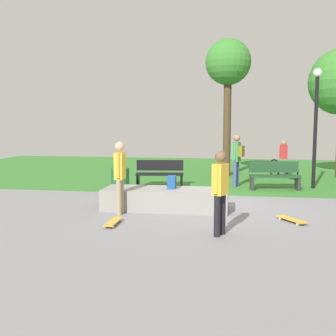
% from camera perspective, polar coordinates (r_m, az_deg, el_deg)
% --- Properties ---
extents(ground_plane, '(28.00, 28.00, 0.00)m').
position_cam_1_polar(ground_plane, '(10.86, 5.53, -5.15)').
color(ground_plane, gray).
extents(grass_lawn, '(26.60, 12.60, 0.01)m').
position_cam_1_polar(grass_lawn, '(18.46, 7.12, -0.38)').
color(grass_lawn, '#387A2D').
rests_on(grass_lawn, ground_plane).
extents(concrete_ledge, '(3.11, 1.08, 0.53)m').
position_cam_1_polar(concrete_ledge, '(10.13, -0.37, -4.43)').
color(concrete_ledge, gray).
rests_on(concrete_ledge, ground_plane).
extents(backpack_on_ledge, '(0.20, 0.28, 0.32)m').
position_cam_1_polar(backpack_on_ledge, '(10.09, 0.52, -2.03)').
color(backpack_on_ledge, '#1E4C8C').
rests_on(backpack_on_ledge, concrete_ledge).
extents(skater_performing_trick, '(0.32, 0.39, 1.64)m').
position_cam_1_polar(skater_performing_trick, '(7.76, 7.41, -2.65)').
color(skater_performing_trick, black).
rests_on(skater_performing_trick, ground_plane).
extents(skater_watching, '(0.23, 0.43, 1.73)m').
position_cam_1_polar(skater_watching, '(9.58, -6.83, -0.55)').
color(skater_watching, tan).
rests_on(skater_watching, ground_plane).
extents(skateboard_by_ledge, '(0.20, 0.80, 0.08)m').
position_cam_1_polar(skateboard_by_ledge, '(8.76, -7.76, -7.55)').
color(skateboard_by_ledge, gold).
rests_on(skateboard_by_ledge, ground_plane).
extents(skateboard_spare, '(0.61, 0.78, 0.08)m').
position_cam_1_polar(skateboard_spare, '(9.30, 17.09, -6.96)').
color(skateboard_spare, gold).
rests_on(skateboard_spare, ground_plane).
extents(park_bench_far_right, '(1.65, 0.67, 0.91)m').
position_cam_1_polar(park_bench_far_right, '(13.55, 14.85, -0.96)').
color(park_bench_far_right, '#1E4223').
rests_on(park_bench_far_right, ground_plane).
extents(park_bench_by_oak, '(1.65, 0.68, 0.91)m').
position_cam_1_polar(park_bench_by_oak, '(13.63, -1.17, -0.71)').
color(park_bench_by_oak, black).
rests_on(park_bench_by_oak, ground_plane).
extents(tree_tall_oak, '(1.83, 1.83, 5.51)m').
position_cam_1_polar(tree_tall_oak, '(16.77, 8.51, 14.12)').
color(tree_tall_oak, '#4C3823').
rests_on(tree_tall_oak, grass_lawn).
extents(lamp_post, '(0.28, 0.28, 3.92)m').
position_cam_1_polar(lamp_post, '(14.13, 20.23, 6.97)').
color(lamp_post, black).
rests_on(lamp_post, ground_plane).
extents(trash_bin, '(0.56, 0.56, 0.75)m').
position_cam_1_polar(trash_bin, '(12.79, -6.79, -1.69)').
color(trash_bin, '#1E592D').
rests_on(trash_bin, ground_plane).
extents(pedestrian_with_backpack, '(0.42, 0.41, 1.78)m').
position_cam_1_polar(pedestrian_with_backpack, '(13.80, 9.76, 1.78)').
color(pedestrian_with_backpack, '#3F5184').
rests_on(pedestrian_with_backpack, ground_plane).
extents(cyclist_on_bicycle, '(1.01, 1.58, 1.52)m').
position_cam_1_polar(cyclist_on_bicycle, '(16.66, 16.01, 0.87)').
color(cyclist_on_bicycle, black).
rests_on(cyclist_on_bicycle, ground_plane).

